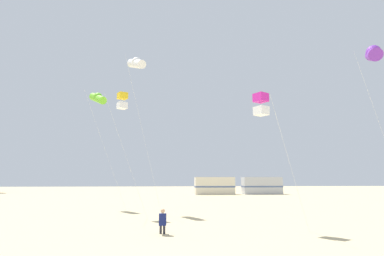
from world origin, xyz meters
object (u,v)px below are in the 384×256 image
at_px(kite_tube_white, 136,63).
at_px(rv_van_cream, 214,186).
at_px(kite_flyer_standing, 163,221).
at_px(kite_box_gold, 122,101).
at_px(kite_box_magenta, 261,104).
at_px(kite_tube_violet, 374,54).
at_px(rv_van_silver, 262,186).
at_px(kite_tube_lime, 98,98).

relative_size(kite_tube_white, rv_van_cream, 1.93).
bearing_deg(kite_flyer_standing, kite_box_gold, -67.24).
distance_m(kite_box_magenta, kite_tube_white, 12.91).
bearing_deg(kite_tube_violet, kite_tube_white, 146.18).
bearing_deg(kite_flyer_standing, rv_van_cream, -103.16).
height_order(kite_box_magenta, rv_van_silver, kite_box_magenta).
bearing_deg(rv_van_cream, kite_tube_lime, -120.75).
bearing_deg(kite_flyer_standing, rv_van_silver, -114.31).
xyz_separation_m(kite_box_magenta, rv_van_silver, (11.46, 35.96, -4.89)).
bearing_deg(rv_van_silver, kite_tube_lime, -133.27).
relative_size(kite_flyer_standing, rv_van_silver, 0.18).
bearing_deg(kite_flyer_standing, kite_tube_violet, -177.50).
distance_m(kite_tube_white, rv_van_silver, 34.29).
xyz_separation_m(kite_tube_white, kite_tube_lime, (-3.59, 3.20, -2.15)).
xyz_separation_m(kite_flyer_standing, kite_tube_violet, (11.41, 0.51, 8.65)).
relative_size(kite_tube_white, kite_tube_lime, 1.21).
height_order(kite_tube_violet, kite_tube_white, kite_tube_white).
bearing_deg(kite_tube_white, kite_tube_lime, 138.25).
distance_m(kite_flyer_standing, rv_van_cream, 37.32).
bearing_deg(rv_van_cream, kite_box_magenta, -94.89).
xyz_separation_m(kite_tube_white, rv_van_silver, (18.71, 26.80, -10.37)).
xyz_separation_m(kite_box_gold, rv_van_silver, (19.35, 29.54, -6.52)).
height_order(kite_tube_violet, rv_van_silver, kite_tube_violet).
height_order(kite_tube_lime, rv_van_cream, kite_tube_lime).
xyz_separation_m(kite_tube_lime, rv_van_cream, (14.32, 23.45, -8.22)).
bearing_deg(kite_flyer_standing, kite_tube_white, -76.82).
distance_m(rv_van_cream, rv_van_silver, 7.98).
bearing_deg(kite_tube_white, rv_van_silver, 55.08).
bearing_deg(kite_tube_violet, rv_van_silver, 82.07).
bearing_deg(kite_box_gold, rv_van_silver, 56.77).
bearing_deg(kite_box_gold, kite_box_magenta, -39.12).
bearing_deg(kite_box_magenta, kite_flyer_standing, -173.91).
xyz_separation_m(kite_tube_white, rv_van_cream, (10.73, 26.65, -10.37)).
bearing_deg(kite_box_magenta, kite_tube_white, 128.36).
distance_m(kite_box_magenta, kite_box_gold, 10.31).
bearing_deg(kite_tube_white, kite_box_magenta, -51.64).
distance_m(kite_flyer_standing, kite_box_gold, 10.49).
xyz_separation_m(kite_tube_lime, rv_van_silver, (22.30, 23.59, -8.22)).
relative_size(kite_flyer_standing, kite_box_gold, 0.14).
distance_m(kite_box_gold, rv_van_cream, 32.19).
height_order(kite_tube_violet, rv_van_cream, kite_tube_violet).
bearing_deg(rv_van_cream, kite_box_gold, -110.49).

